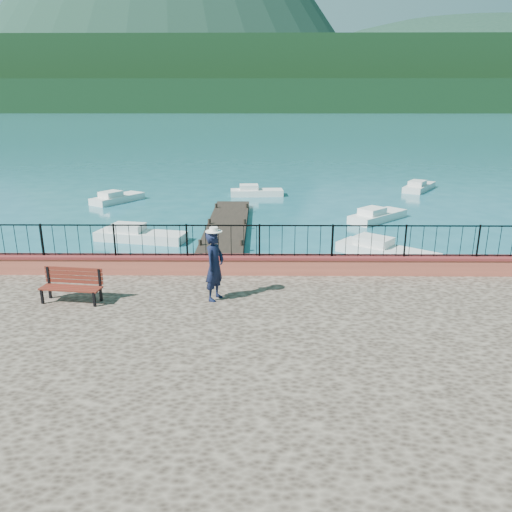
{
  "coord_description": "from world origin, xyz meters",
  "views": [
    {
      "loc": [
        -0.26,
        -10.83,
        6.28
      ],
      "look_at": [
        -0.39,
        2.0,
        2.3
      ],
      "focal_mm": 35.0,
      "sensor_mm": 36.0,
      "label": 1
    }
  ],
  "objects_px": {
    "park_bench": "(72,292)",
    "boat_3": "(117,196)",
    "boat_2": "(378,213)",
    "boat_4": "(257,190)",
    "boat_0": "(141,232)",
    "boat_1": "(387,248)",
    "boat_5": "(420,185)",
    "person": "(215,266)"
  },
  "relations": [
    {
      "from": "park_bench",
      "to": "boat_4",
      "type": "distance_m",
      "value": 22.74
    },
    {
      "from": "boat_0",
      "to": "boat_5",
      "type": "bearing_deg",
      "value": 51.47
    },
    {
      "from": "person",
      "to": "boat_1",
      "type": "height_order",
      "value": "person"
    },
    {
      "from": "park_bench",
      "to": "boat_3",
      "type": "height_order",
      "value": "park_bench"
    },
    {
      "from": "person",
      "to": "boat_1",
      "type": "distance_m",
      "value": 10.23
    },
    {
      "from": "boat_3",
      "to": "boat_5",
      "type": "relative_size",
      "value": 0.9
    },
    {
      "from": "park_bench",
      "to": "person",
      "type": "relative_size",
      "value": 0.89
    },
    {
      "from": "boat_1",
      "to": "boat_4",
      "type": "relative_size",
      "value": 1.18
    },
    {
      "from": "person",
      "to": "boat_2",
      "type": "bearing_deg",
      "value": -3.31
    },
    {
      "from": "person",
      "to": "boat_4",
      "type": "relative_size",
      "value": 0.52
    },
    {
      "from": "boat_4",
      "to": "boat_0",
      "type": "bearing_deg",
      "value": -118.09
    },
    {
      "from": "boat_0",
      "to": "boat_1",
      "type": "xyz_separation_m",
      "value": [
        10.96,
        -2.5,
        0.0
      ]
    },
    {
      "from": "boat_2",
      "to": "boat_4",
      "type": "distance_m",
      "value": 10.07
    },
    {
      "from": "person",
      "to": "boat_3",
      "type": "distance_m",
      "value": 21.33
    },
    {
      "from": "boat_1",
      "to": "person",
      "type": "bearing_deg",
      "value": -90.75
    },
    {
      "from": "park_bench",
      "to": "boat_3",
      "type": "xyz_separation_m",
      "value": [
        -4.38,
        19.86,
        -1.07
      ]
    },
    {
      "from": "boat_0",
      "to": "boat_4",
      "type": "xyz_separation_m",
      "value": [
        5.35,
        11.83,
        0.0
      ]
    },
    {
      "from": "boat_2",
      "to": "boat_4",
      "type": "bearing_deg",
      "value": 88.37
    },
    {
      "from": "park_bench",
      "to": "boat_1",
      "type": "xyz_separation_m",
      "value": [
        10.29,
        7.9,
        -1.07
      ]
    },
    {
      "from": "boat_0",
      "to": "boat_2",
      "type": "height_order",
      "value": "same"
    },
    {
      "from": "park_bench",
      "to": "boat_2",
      "type": "xyz_separation_m",
      "value": [
        11.44,
        14.75,
        -1.07
      ]
    },
    {
      "from": "boat_2",
      "to": "boat_5",
      "type": "bearing_deg",
      "value": 18.18
    },
    {
      "from": "boat_1",
      "to": "boat_3",
      "type": "relative_size",
      "value": 1.16
    },
    {
      "from": "boat_2",
      "to": "boat_1",
      "type": "bearing_deg",
      "value": -143.2
    },
    {
      "from": "boat_1",
      "to": "boat_3",
      "type": "height_order",
      "value": "same"
    },
    {
      "from": "boat_2",
      "to": "boat_3",
      "type": "distance_m",
      "value": 16.62
    },
    {
      "from": "boat_5",
      "to": "boat_4",
      "type": "bearing_deg",
      "value": 134.12
    },
    {
      "from": "boat_2",
      "to": "boat_5",
      "type": "height_order",
      "value": "same"
    },
    {
      "from": "boat_2",
      "to": "boat_5",
      "type": "relative_size",
      "value": 0.95
    },
    {
      "from": "park_bench",
      "to": "boat_4",
      "type": "height_order",
      "value": "park_bench"
    },
    {
      "from": "boat_0",
      "to": "boat_4",
      "type": "relative_size",
      "value": 1.18
    },
    {
      "from": "boat_1",
      "to": "boat_3",
      "type": "xyz_separation_m",
      "value": [
        -14.67,
        11.95,
        0.0
      ]
    },
    {
      "from": "person",
      "to": "boat_0",
      "type": "height_order",
      "value": "person"
    },
    {
      "from": "boat_0",
      "to": "boat_4",
      "type": "bearing_deg",
      "value": 77.83
    },
    {
      "from": "boat_2",
      "to": "boat_0",
      "type": "bearing_deg",
      "value": 156.06
    },
    {
      "from": "boat_4",
      "to": "boat_5",
      "type": "height_order",
      "value": "same"
    },
    {
      "from": "boat_2",
      "to": "boat_3",
      "type": "xyz_separation_m",
      "value": [
        -15.82,
        5.1,
        0.0
      ]
    },
    {
      "from": "boat_0",
      "to": "park_bench",
      "type": "bearing_deg",
      "value": -74.16
    },
    {
      "from": "boat_1",
      "to": "boat_2",
      "type": "distance_m",
      "value": 6.95
    },
    {
      "from": "boat_1",
      "to": "boat_4",
      "type": "height_order",
      "value": "same"
    },
    {
      "from": "boat_0",
      "to": "boat_3",
      "type": "relative_size",
      "value": 1.17
    },
    {
      "from": "boat_1",
      "to": "boat_5",
      "type": "bearing_deg",
      "value": 108.64
    }
  ]
}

